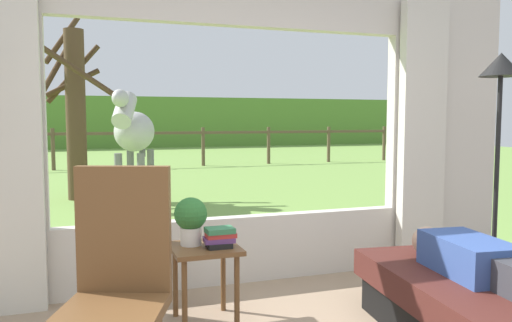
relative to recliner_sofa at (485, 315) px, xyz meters
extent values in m
cube|color=beige|center=(1.03, 1.68, 1.06)|extent=(1.15, 0.12, 2.55)
cube|color=beige|center=(-1.00, 1.68, 0.06)|extent=(2.90, 0.12, 0.55)
cube|color=beige|center=(-2.69, 1.54, 0.98)|extent=(0.44, 0.10, 2.40)
cube|color=beige|center=(0.69, 1.54, 0.98)|extent=(0.44, 0.10, 2.40)
cube|color=#759E47|center=(-1.00, 12.58, -0.21)|extent=(36.00, 21.68, 0.02)
cube|color=#568533|center=(-1.00, 22.42, 0.98)|extent=(36.00, 2.00, 2.40)
cube|color=#471E19|center=(0.00, 0.00, 0.11)|extent=(1.08, 1.79, 0.18)
cube|color=#334C8C|center=(0.00, 0.15, 0.31)|extent=(0.40, 0.63, 0.22)
sphere|color=tan|center=(0.00, 0.54, 0.31)|extent=(0.20, 0.20, 0.20)
cube|color=brown|center=(-2.08, 0.16, 0.22)|extent=(0.61, 0.61, 0.06)
cube|color=brown|center=(-2.01, 0.36, 0.56)|extent=(0.47, 0.22, 0.68)
cube|color=brown|center=(-1.45, 0.93, 0.29)|extent=(0.44, 0.44, 0.03)
cylinder|color=brown|center=(-1.62, 0.76, 0.03)|extent=(0.04, 0.04, 0.49)
cylinder|color=brown|center=(-1.28, 0.76, 0.03)|extent=(0.04, 0.04, 0.49)
cylinder|color=brown|center=(-1.62, 1.10, 0.03)|extent=(0.04, 0.04, 0.49)
cylinder|color=brown|center=(-1.28, 1.10, 0.03)|extent=(0.04, 0.04, 0.49)
cylinder|color=silver|center=(-1.53, 0.99, 0.36)|extent=(0.14, 0.14, 0.12)
sphere|color=#2D6B2D|center=(-1.53, 0.99, 0.51)|extent=(0.22, 0.22, 0.22)
cube|color=black|center=(-1.37, 0.87, 0.32)|extent=(0.16, 0.13, 0.03)
cube|color=#59336B|center=(-1.37, 0.88, 0.35)|extent=(0.21, 0.15, 0.03)
cube|color=#B22D28|center=(-1.36, 0.87, 0.38)|extent=(0.19, 0.12, 0.03)
cube|color=#337247|center=(-1.36, 0.88, 0.41)|extent=(0.18, 0.14, 0.03)
cylinder|color=black|center=(0.85, 0.81, -0.20)|extent=(0.28, 0.28, 0.03)
cylinder|color=black|center=(0.85, 0.81, 0.62)|extent=(0.04, 0.04, 1.68)
cone|color=black|center=(0.85, 0.81, 1.55)|extent=(0.32, 0.32, 0.18)
ellipsoid|color=#B2B2AD|center=(-1.47, 5.49, 0.95)|extent=(0.88, 1.35, 0.60)
cylinder|color=#B2B2AD|center=(-1.66, 4.84, 1.26)|extent=(0.42, 0.65, 0.53)
ellipsoid|color=#B2B2AD|center=(-1.73, 4.61, 1.41)|extent=(0.33, 0.52, 0.24)
cube|color=slate|center=(-1.64, 4.92, 1.29)|extent=(0.20, 0.43, 0.32)
cylinder|color=slate|center=(-1.31, 6.07, 0.80)|extent=(0.12, 0.12, 0.55)
cylinder|color=slate|center=(-1.44, 5.05, 0.23)|extent=(0.11, 0.11, 0.85)
cylinder|color=slate|center=(-1.75, 5.14, 0.23)|extent=(0.11, 0.11, 0.85)
cylinder|color=slate|center=(-1.20, 5.85, 0.23)|extent=(0.11, 0.11, 0.85)
cylinder|color=slate|center=(-1.51, 5.94, 0.23)|extent=(0.11, 0.11, 0.85)
cylinder|color=#4C3823|center=(-2.32, 6.57, 1.20)|extent=(0.32, 0.32, 2.80)
cylinder|color=#47331E|center=(-2.27, 6.11, 1.89)|extent=(1.16, 0.22, 0.80)
cylinder|color=#47331E|center=(-2.35, 7.02, 1.92)|extent=(0.92, 0.15, 1.05)
cylinder|color=#47331E|center=(-2.51, 6.87, 2.47)|extent=(0.62, 0.44, 0.86)
cylinder|color=#47331E|center=(-2.36, 6.90, 1.75)|extent=(0.90, 0.19, 0.53)
cylinder|color=#47331E|center=(-2.63, 6.73, 1.95)|extent=(0.44, 0.70, 0.77)
cylinder|color=brown|center=(-3.00, 11.81, 0.35)|extent=(0.10, 0.10, 1.10)
cylinder|color=brown|center=(-1.00, 11.81, 0.35)|extent=(0.10, 0.10, 1.10)
cylinder|color=brown|center=(1.00, 11.81, 0.35)|extent=(0.10, 0.10, 1.10)
cylinder|color=brown|center=(3.00, 11.81, 0.35)|extent=(0.10, 0.10, 1.10)
cylinder|color=brown|center=(5.00, 11.81, 0.35)|extent=(0.10, 0.10, 1.10)
cylinder|color=brown|center=(7.00, 11.81, 0.35)|extent=(0.10, 0.10, 1.10)
cube|color=brown|center=(-1.00, 11.81, 0.75)|extent=(16.00, 0.06, 0.08)
camera|label=1|loc=(-2.18, -2.25, 1.14)|focal=35.17mm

